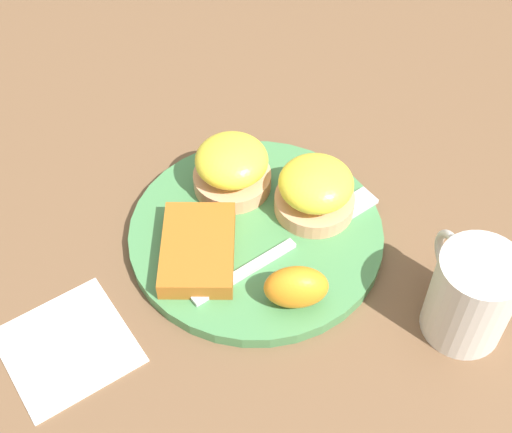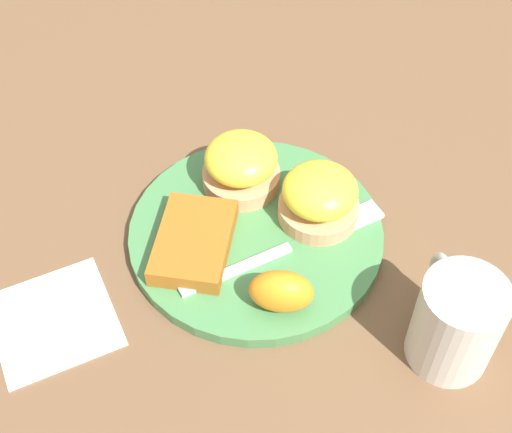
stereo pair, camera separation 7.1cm
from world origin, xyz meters
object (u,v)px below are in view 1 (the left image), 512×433
object	(u,v)px
sandwich_benedict_right	(232,167)
hashbrown_patty	(198,249)
fork	(300,238)
cup	(470,295)
sandwich_benedict_left	(315,190)
orange_wedge	(296,287)

from	to	relation	value
sandwich_benedict_right	hashbrown_patty	distance (m)	0.10
fork	cup	size ratio (longest dim) A/B	2.05
sandwich_benedict_left	cup	size ratio (longest dim) A/B	0.78
sandwich_benedict_left	orange_wedge	xyz separation A→B (m)	(-0.10, 0.06, -0.01)
cup	orange_wedge	bearing A→B (deg)	66.88
sandwich_benedict_left	fork	xyz separation A→B (m)	(-0.04, 0.03, -0.03)
orange_wedge	hashbrown_patty	bearing A→B (deg)	43.41
sandwich_benedict_left	cup	distance (m)	0.19
cup	sandwich_benedict_right	bearing A→B (deg)	35.88
hashbrown_patty	cup	bearing A→B (deg)	-122.73
sandwich_benedict_right	fork	bearing A→B (deg)	-153.80
sandwich_benedict_left	sandwich_benedict_right	size ratio (longest dim) A/B	1.00
sandwich_benedict_left	fork	world-z (taller)	sandwich_benedict_left
sandwich_benedict_left	orange_wedge	distance (m)	0.12
cup	hashbrown_patty	bearing A→B (deg)	57.27
sandwich_benedict_left	cup	bearing A→B (deg)	-152.14
sandwich_benedict_right	fork	size ratio (longest dim) A/B	0.38
sandwich_benedict_left	orange_wedge	bearing A→B (deg)	151.53
fork	cup	world-z (taller)	cup
sandwich_benedict_left	sandwich_benedict_right	world-z (taller)	same
sandwich_benedict_left	cup	world-z (taller)	cup
orange_wedge	fork	size ratio (longest dim) A/B	0.28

